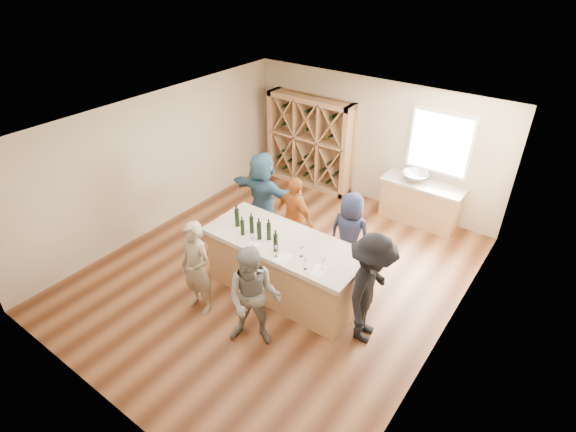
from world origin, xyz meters
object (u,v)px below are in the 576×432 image
Objects in this scene: wine_rack at (310,142)px; tasting_counter_base at (285,269)px; wine_bottle_a at (237,218)px; person_near_left at (196,268)px; wine_bottle_f at (276,243)px; wine_bottle_c at (252,225)px; wine_bottle_d at (259,231)px; person_server at (370,290)px; person_far_left at (263,195)px; wine_bottle_b at (242,228)px; wine_bottle_e at (269,231)px; person_far_right at (350,234)px; person_far_mid at (295,217)px; sink at (415,177)px; person_near_right at (254,298)px.

wine_rack reaches higher than tasting_counter_base.
wine_rack is 6.77× the size of wine_bottle_a.
person_near_left is 5.48× the size of wine_bottle_f.
wine_bottle_d is at bearing -16.80° from wine_bottle_c.
wine_bottle_c is at bearing 81.65° from person_server.
tasting_counter_base is 1.91m from person_far_left.
wine_bottle_d reaches higher than wine_bottle_b.
person_far_right is at bearing 57.88° from wine_bottle_e.
sink is at bearing -102.65° from person_far_mid.
tasting_counter_base is 9.70× the size of wine_bottle_b.
wine_bottle_b is at bearing 84.96° from person_server.
person_near_right reaches higher than wine_bottle_f.
wine_bottle_f is at bearing -80.54° from tasting_counter_base.
wine_rack is 1.34× the size of person_near_left.
person_near_left is at bearing -104.58° from wine_bottle_b.
person_far_right is at bearing 55.41° from wine_bottle_d.
wine_bottle_e is at bearing 90.76° from person_near_right.
person_far_right reaches higher than wine_bottle_c.
wine_bottle_a is 1.46m from person_far_left.
person_server is at bearing 21.91° from person_near_left.
wine_bottle_e is at bearing 18.99° from wine_bottle_b.
person_server is at bearing 0.76° from wine_bottle_a.
person_far_left is at bearing 57.33° from person_server.
wine_bottle_d reaches higher than sink.
tasting_counter_base is 1.20m from person_far_mid.
wine_bottle_a is 1.08× the size of wine_bottle_f.
person_server reaches higher than wine_bottle_a.
person_far_left reaches higher than wine_bottle_a.
person_far_mid reaches higher than wine_bottle_a.
sink is 3.92m from wine_bottle_f.
wine_bottle_f is (-1.56, -0.22, 0.31)m from person_server.
person_far_left is (-0.76, 1.47, -0.31)m from wine_bottle_b.
person_far_mid is at bearing 79.33° from person_near_left.
person_server is (2.52, 0.03, -0.32)m from wine_bottle_a.
person_near_right is at bearing 119.74° from person_server.
person_far_right is at bearing -158.92° from person_far_mid.
wine_bottle_c is at bearing 165.01° from wine_bottle_f.
person_near_right reaches higher than wine_bottle_a.
sink is at bearing 73.23° from wine_bottle_d.
person_server is at bearing 127.96° from person_far_right.
wine_rack is at bearing -46.12° from person_far_right.
wine_bottle_e reaches higher than tasting_counter_base.
person_far_mid is at bearing 71.24° from wine_bottle_a.
wine_rack is 1.36× the size of person_far_mid.
wine_bottle_e is (0.35, 0.02, 0.00)m from wine_bottle_c.
person_near_right is 1.06× the size of person_far_right.
sink is 2.02× the size of wine_bottle_b.
wine_bottle_d is 1.04× the size of wine_bottle_f.
sink is at bearing -96.28° from person_far_right.
wine_rack is 0.85× the size of tasting_counter_base.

